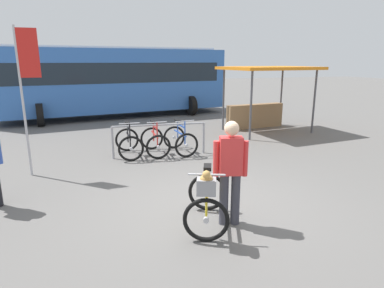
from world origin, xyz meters
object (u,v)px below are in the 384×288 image
(bus_distant, at_px, (115,78))
(banner_flag, at_px, (26,74))
(racked_bike_red, at_px, (155,141))
(person_with_featured_bike, at_px, (230,169))
(featured_bicycle, at_px, (207,199))
(racked_bike_blue, at_px, (180,140))
(market_stall, at_px, (262,92))
(racked_bike_black, at_px, (129,143))

(bus_distant, bearing_deg, banner_flag, -107.75)
(racked_bike_red, height_order, person_with_featured_bike, person_with_featured_bike)
(featured_bicycle, bearing_deg, banner_flag, 128.42)
(racked_bike_blue, bearing_deg, market_stall, 29.66)
(racked_bike_black, xyz_separation_m, racked_bike_blue, (1.40, -0.11, 0.00))
(market_stall, bearing_deg, racked_bike_red, -154.96)
(featured_bicycle, height_order, market_stall, market_stall)
(racked_bike_red, xyz_separation_m, racked_bike_blue, (0.70, -0.06, 0.00))
(racked_bike_blue, relative_size, market_stall, 0.34)
(person_with_featured_bike, relative_size, banner_flag, 0.51)
(featured_bicycle, distance_m, market_stall, 7.88)
(bus_distant, height_order, market_stall, bus_distant)
(banner_flag, bearing_deg, racked_bike_blue, 12.18)
(racked_bike_red, bearing_deg, racked_bike_blue, -4.68)
(featured_bicycle, relative_size, banner_flag, 0.39)
(featured_bicycle, bearing_deg, market_stall, 54.55)
(racked_bike_black, xyz_separation_m, banner_flag, (-2.16, -0.88, 1.86))
(featured_bicycle, distance_m, banner_flag, 4.77)
(bus_distant, relative_size, market_stall, 3.09)
(person_with_featured_bike, bearing_deg, featured_bicycle, -175.15)
(person_with_featured_bike, xyz_separation_m, bus_distant, (-0.66, 11.21, 0.83))
(racked_bike_blue, distance_m, banner_flag, 4.09)
(featured_bicycle, height_order, banner_flag, banner_flag)
(market_stall, xyz_separation_m, banner_flag, (-7.30, -2.90, 0.84))
(featured_bicycle, xyz_separation_m, bus_distant, (-0.27, 11.24, 1.25))
(racked_bike_red, distance_m, person_with_featured_bike, 4.31)
(racked_bike_black, relative_size, featured_bicycle, 0.88)
(racked_bike_black, distance_m, banner_flag, 2.99)
(bus_distant, bearing_deg, featured_bicycle, -88.62)
(racked_bike_black, height_order, banner_flag, banner_flag)
(banner_flag, bearing_deg, person_with_featured_bike, -47.57)
(racked_bike_blue, distance_m, person_with_featured_bike, 4.27)
(person_with_featured_bike, height_order, market_stall, market_stall)
(racked_bike_red, height_order, featured_bicycle, featured_bicycle)
(banner_flag, bearing_deg, racked_bike_black, 22.21)
(market_stall, bearing_deg, racked_bike_blue, -150.34)
(racked_bike_red, xyz_separation_m, banner_flag, (-2.86, -0.82, 1.86))
(racked_bike_blue, relative_size, banner_flag, 0.35)
(bus_distant, relative_size, banner_flag, 3.20)
(featured_bicycle, bearing_deg, racked_bike_blue, 79.35)
(racked_bike_blue, relative_size, featured_bicycle, 0.89)
(racked_bike_blue, height_order, market_stall, market_stall)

